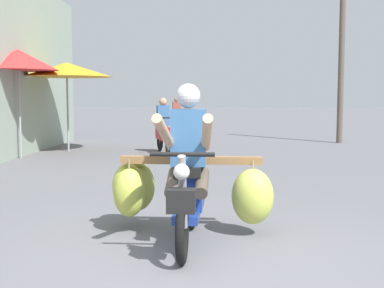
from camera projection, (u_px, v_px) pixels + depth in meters
ground_plane at (202, 268)px, 4.38m from camera, size 120.00×120.00×0.00m
motorbike_main_loaded at (180, 184)px, 5.35m from camera, size 1.80×1.83×1.58m
motorbike_distant_ahead_left at (163, 131)px, 13.11m from camera, size 0.67×1.57×1.40m
motorbike_distant_ahead_right at (177, 118)px, 20.07m from camera, size 0.60×1.60×1.40m
market_umbrella_near_shop at (67, 70)px, 13.27m from camera, size 2.34×2.34×2.31m
market_umbrella_further_along at (18, 60)px, 11.78m from camera, size 1.82×1.82×2.52m
utility_pole at (342, 50)px, 15.63m from camera, size 0.18×0.18×5.67m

